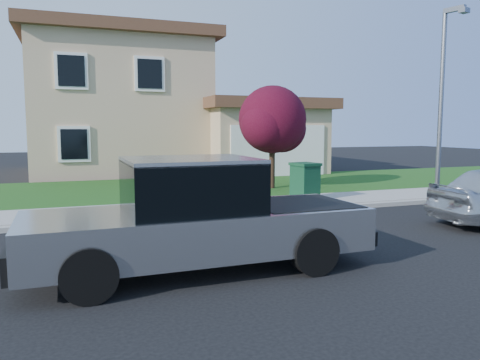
% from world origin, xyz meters
% --- Properties ---
extents(ground, '(80.00, 80.00, 0.00)m').
position_xyz_m(ground, '(0.00, 0.00, 0.00)').
color(ground, black).
rests_on(ground, ground).
extents(curb, '(40.00, 0.20, 0.12)m').
position_xyz_m(curb, '(1.00, 2.90, 0.06)').
color(curb, gray).
rests_on(curb, ground).
extents(sidewalk, '(40.00, 2.00, 0.15)m').
position_xyz_m(sidewalk, '(1.00, 4.00, 0.07)').
color(sidewalk, gray).
rests_on(sidewalk, ground).
extents(lawn, '(40.00, 7.00, 0.10)m').
position_xyz_m(lawn, '(1.00, 8.50, 0.05)').
color(lawn, '#164213').
rests_on(lawn, ground).
extents(house, '(14.00, 11.30, 6.85)m').
position_xyz_m(house, '(1.31, 16.38, 3.17)').
color(house, tan).
rests_on(house, ground).
extents(pickup_truck, '(5.53, 2.14, 1.81)m').
position_xyz_m(pickup_truck, '(-0.53, -1.21, 0.84)').
color(pickup_truck, black).
rests_on(pickup_truck, ground).
extents(woman, '(0.58, 0.42, 1.65)m').
position_xyz_m(woman, '(-0.85, 0.80, 0.78)').
color(woman, tan).
rests_on(woman, ground).
extents(ornamental_tree, '(2.68, 2.42, 3.68)m').
position_xyz_m(ornamental_tree, '(4.52, 7.17, 2.45)').
color(ornamental_tree, black).
rests_on(ornamental_tree, lawn).
extents(trash_bin, '(0.79, 0.87, 1.10)m').
position_xyz_m(trash_bin, '(4.15, 4.00, 0.71)').
color(trash_bin, '#0F381F').
rests_on(trash_bin, sidewalk).
extents(street_lamp, '(0.39, 0.74, 5.69)m').
position_xyz_m(street_lamp, '(7.95, 2.69, 3.24)').
color(street_lamp, slate).
rests_on(street_lamp, ground).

